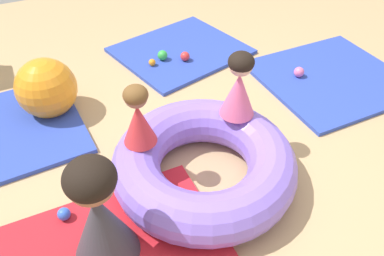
% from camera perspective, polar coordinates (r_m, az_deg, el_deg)
% --- Properties ---
extents(ground_plane, '(8.00, 8.00, 0.00)m').
position_cam_1_polar(ground_plane, '(3.03, 3.04, -5.76)').
color(ground_plane, tan).
extents(gym_mat_center_rear, '(1.37, 1.29, 0.04)m').
position_cam_1_polar(gym_mat_center_rear, '(4.20, 19.83, 6.96)').
color(gym_mat_center_rear, '#2D47B7').
rests_on(gym_mat_center_rear, ground).
extents(gym_mat_front, '(1.53, 1.41, 0.04)m').
position_cam_1_polar(gym_mat_front, '(4.42, -1.71, 11.32)').
color(gym_mat_front, '#2D47B7').
rests_on(gym_mat_front, ground).
extents(gym_mat_near_left, '(1.44, 0.97, 0.04)m').
position_cam_1_polar(gym_mat_near_left, '(2.60, -12.16, -17.52)').
color(gym_mat_near_left, red).
rests_on(gym_mat_near_left, ground).
extents(inflatable_cushion, '(1.33, 1.33, 0.35)m').
position_cam_1_polar(inflatable_cushion, '(2.80, 1.77, -5.28)').
color(inflatable_cushion, '#8466E0').
rests_on(inflatable_cushion, ground).
extents(child_in_pink, '(0.31, 0.31, 0.52)m').
position_cam_1_polar(child_in_pink, '(2.83, 6.95, 6.27)').
color(child_in_pink, '#E5608E').
rests_on(child_in_pink, inflatable_cushion).
extents(child_in_red, '(0.33, 0.33, 0.46)m').
position_cam_1_polar(child_in_red, '(2.60, -7.98, 1.80)').
color(child_in_red, red).
rests_on(child_in_red, inflatable_cushion).
extents(adult_seated, '(0.57, 0.57, 0.78)m').
position_cam_1_polar(adult_seated, '(2.27, -13.59, -12.15)').
color(adult_seated, '#383842').
rests_on(adult_seated, gym_mat_near_left).
extents(play_ball_pink, '(0.10, 0.10, 0.10)m').
position_cam_1_polar(play_ball_pink, '(4.06, 15.50, 7.95)').
color(play_ball_pink, pink).
rests_on(play_ball_pink, gym_mat_center_rear).
extents(play_ball_red, '(0.10, 0.10, 0.10)m').
position_cam_1_polar(play_ball_red, '(4.18, -1.03, 10.52)').
color(play_ball_red, red).
rests_on(play_ball_red, gym_mat_front).
extents(play_ball_orange, '(0.07, 0.07, 0.07)m').
position_cam_1_polar(play_ball_orange, '(4.12, -5.90, 9.60)').
color(play_ball_orange, orange).
rests_on(play_ball_orange, gym_mat_front).
extents(play_ball_green, '(0.11, 0.11, 0.11)m').
position_cam_1_polar(play_ball_green, '(4.20, -4.37, 10.65)').
color(play_ball_green, green).
rests_on(play_ball_green, gym_mat_front).
extents(play_ball_blue, '(0.09, 0.09, 0.09)m').
position_cam_1_polar(play_ball_blue, '(2.77, -18.35, -11.93)').
color(play_ball_blue, blue).
rests_on(play_ball_blue, gym_mat_near_left).
extents(exercise_ball_large, '(0.53, 0.53, 0.53)m').
position_cam_1_polar(exercise_ball_large, '(3.61, -20.68, 5.52)').
color(exercise_ball_large, orange).
rests_on(exercise_ball_large, ground).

